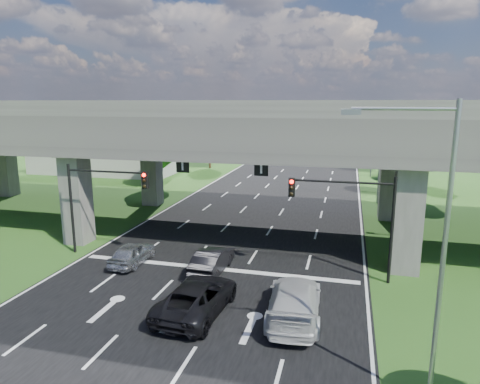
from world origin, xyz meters
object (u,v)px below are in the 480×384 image
at_px(car_dark, 212,261).
at_px(streetlight_beyond, 370,133).
at_px(streetlight_far, 377,144).
at_px(car_trailing, 197,297).
at_px(car_silver, 132,253).
at_px(car_white, 294,301).
at_px(streetlight_near, 431,236).
at_px(signal_right, 352,208).
at_px(signal_left, 99,193).

bearing_deg(car_dark, streetlight_beyond, -104.27).
height_order(streetlight_far, car_trailing, streetlight_far).
xyz_separation_m(car_silver, car_white, (10.59, -4.30, 0.18)).
relative_size(streetlight_far, streetlight_beyond, 1.00).
relative_size(streetlight_near, car_trailing, 1.77).
height_order(signal_right, car_dark, signal_right).
bearing_deg(car_dark, signal_left, -6.24).
bearing_deg(car_dark, car_white, 142.70).
xyz_separation_m(signal_left, car_white, (13.22, -5.24, -3.30)).
relative_size(signal_left, streetlight_near, 0.60).
distance_m(signal_left, car_silver, 4.47).
distance_m(signal_right, signal_left, 15.65).
height_order(streetlight_far, streetlight_beyond, same).
distance_m(streetlight_near, car_silver, 18.47).
distance_m(signal_left, car_white, 14.60).
xyz_separation_m(signal_left, car_trailing, (8.69, -5.91, -3.37)).
bearing_deg(car_dark, streetlight_near, 139.39).
bearing_deg(streetlight_far, streetlight_near, -90.00).
xyz_separation_m(signal_right, streetlight_far, (2.27, 20.06, 1.66)).
xyz_separation_m(streetlight_near, streetlight_far, (0.00, 30.00, 0.00)).
relative_size(streetlight_beyond, car_trailing, 1.77).
bearing_deg(signal_right, streetlight_near, -77.12).
bearing_deg(streetlight_far, car_silver, -126.06).
relative_size(streetlight_far, car_dark, 2.29).
height_order(signal_right, car_white, signal_right).
height_order(streetlight_far, car_silver, streetlight_far).
relative_size(car_white, car_trailing, 1.04).
bearing_deg(streetlight_near, car_white, 134.99).
bearing_deg(signal_left, streetlight_near, -29.02).
distance_m(streetlight_near, streetlight_beyond, 46.00).
height_order(signal_right, streetlight_far, streetlight_far).
relative_size(signal_left, car_dark, 1.38).
relative_size(signal_right, signal_left, 1.00).
height_order(signal_right, signal_left, same).
height_order(signal_left, streetlight_beyond, streetlight_beyond).
bearing_deg(streetlight_far, signal_left, -131.78).
bearing_deg(streetlight_near, streetlight_beyond, 90.00).
xyz_separation_m(car_silver, car_trailing, (6.05, -4.97, 0.11)).
bearing_deg(car_white, streetlight_near, 130.96).
bearing_deg(car_dark, car_silver, 0.44).
distance_m(streetlight_beyond, car_silver, 40.36).
height_order(streetlight_near, car_dark, streetlight_near).
xyz_separation_m(streetlight_near, streetlight_beyond, (0.00, 46.00, 0.00)).
xyz_separation_m(signal_right, streetlight_beyond, (2.27, 36.06, 1.66)).
relative_size(streetlight_near, car_white, 1.70).
bearing_deg(streetlight_near, car_trailing, 156.41).
bearing_deg(signal_left, streetlight_far, 48.22).
xyz_separation_m(signal_left, streetlight_far, (17.92, 20.06, 1.66)).
relative_size(car_dark, car_white, 0.74).
bearing_deg(streetlight_near, signal_left, 150.98).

